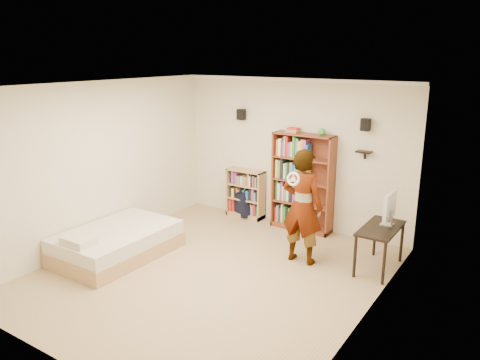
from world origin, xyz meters
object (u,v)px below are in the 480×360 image
object	(u,v)px
daybed	(117,239)
person	(302,207)
low_bookshelf	(246,193)
tall_bookshelf	(303,183)
computer_desk	(379,248)

from	to	relation	value
daybed	person	bearing A→B (deg)	29.34
low_bookshelf	tall_bookshelf	bearing A→B (deg)	-0.95
tall_bookshelf	daybed	xyz separation A→B (m)	(-1.92, -2.66, -0.60)
tall_bookshelf	person	xyz separation A→B (m)	(0.60, -1.24, 0.01)
person	daybed	bearing A→B (deg)	28.90
tall_bookshelf	daybed	world-z (taller)	tall_bookshelf
tall_bookshelf	low_bookshelf	world-z (taller)	tall_bookshelf
low_bookshelf	computer_desk	world-z (taller)	low_bookshelf
tall_bookshelf	low_bookshelf	xyz separation A→B (m)	(-1.22, 0.02, -0.41)
tall_bookshelf	person	size ratio (longest dim) A/B	0.99
computer_desk	person	size ratio (longest dim) A/B	0.55
computer_desk	person	xyz separation A→B (m)	(-1.09, -0.39, 0.56)
daybed	low_bookshelf	bearing A→B (deg)	75.31
person	low_bookshelf	bearing A→B (deg)	-35.19
tall_bookshelf	low_bookshelf	distance (m)	1.28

